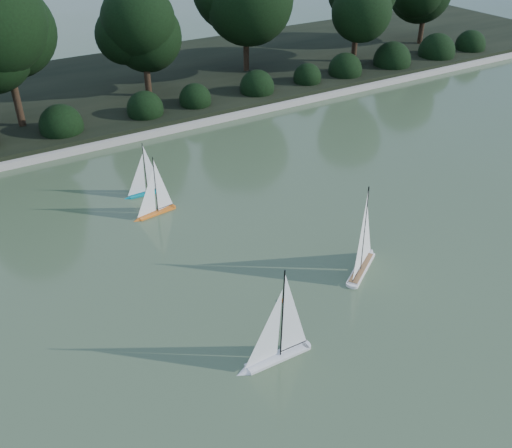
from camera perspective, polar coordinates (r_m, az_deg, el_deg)
The scene contains 10 objects.
ground at distance 9.85m, azimuth 9.72°, elevation -9.29°, with size 80.00×80.00×0.00m, color #33472A.
pond_coping at distance 16.55m, azimuth -10.64°, elevation 8.92°, with size 40.00×0.35×0.18m, color gray.
far_bank at distance 20.10m, azimuth -15.04°, elevation 12.73°, with size 40.00×8.00×0.30m, color black.
tree_line at distance 18.39m, azimuth -10.72°, elevation 19.60°, with size 26.31×3.93×4.39m.
shrub_hedge at distance 17.21m, azimuth -11.90°, elevation 10.98°, with size 29.10×1.10×1.10m.
sailboat_white_a at distance 8.81m, azimuth 1.63°, elevation -12.20°, with size 1.32×0.23×1.80m.
sailboat_white_b at distance 10.87m, azimuth 10.76°, elevation -2.99°, with size 1.27×0.91×1.91m.
sailboat_orange at distance 12.55m, azimuth -10.32°, elevation 1.81°, with size 1.05×0.29×1.43m.
sailboat_teal at distance 13.39m, azimuth -11.29°, elevation 3.67°, with size 0.99×0.23×1.34m.
race_buoy at distance 10.07m, azimuth 3.06°, elevation -7.72°, with size 0.17×0.17×0.17m, color #DD470B.
Camera 1 is at (-5.18, -5.39, 6.43)m, focal length 40.00 mm.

